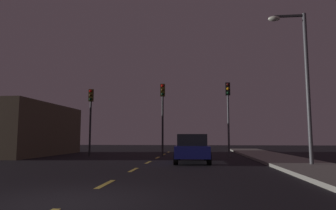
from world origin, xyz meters
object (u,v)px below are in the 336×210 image
at_px(traffic_signal_right, 228,105).
at_px(car_stopped_ahead, 192,148).
at_px(traffic_signal_center, 163,106).
at_px(traffic_signal_left, 91,109).
at_px(street_lamp_right, 301,73).

height_order(traffic_signal_right, car_stopped_ahead, traffic_signal_right).
bearing_deg(traffic_signal_center, car_stopped_ahead, -65.38).
xyz_separation_m(traffic_signal_right, car_stopped_ahead, (-2.46, -4.72, -2.86)).
relative_size(traffic_signal_center, traffic_signal_right, 1.00).
bearing_deg(traffic_signal_right, traffic_signal_left, -180.00).
bearing_deg(car_stopped_ahead, traffic_signal_center, 114.62).
height_order(traffic_signal_left, traffic_signal_center, traffic_signal_center).
bearing_deg(traffic_signal_left, traffic_signal_center, 0.01).
relative_size(traffic_signal_center, car_stopped_ahead, 1.23).
xyz_separation_m(traffic_signal_left, traffic_signal_center, (5.32, 0.00, 0.20)).
bearing_deg(traffic_signal_center, street_lamp_right, -42.93).
distance_m(traffic_signal_left, car_stopped_ahead, 9.24).
height_order(traffic_signal_left, traffic_signal_right, traffic_signal_right).
relative_size(traffic_signal_center, street_lamp_right, 0.72).
distance_m(traffic_signal_center, traffic_signal_right, 4.62).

